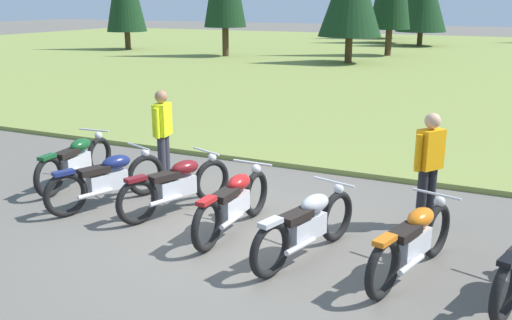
% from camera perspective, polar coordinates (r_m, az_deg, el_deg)
% --- Properties ---
extents(ground_plane, '(140.00, 140.00, 0.00)m').
position_cam_1_polar(ground_plane, '(8.01, -1.85, -7.27)').
color(ground_plane, '#605B54').
extents(grass_moorland, '(80.00, 44.00, 0.10)m').
position_cam_1_polar(grass_moorland, '(32.07, 19.46, 9.46)').
color(grass_moorland, olive).
rests_on(grass_moorland, ground).
extents(motorcycle_british_green, '(0.62, 2.10, 0.88)m').
position_cam_1_polar(motorcycle_british_green, '(10.37, -17.79, -0.06)').
color(motorcycle_british_green, black).
rests_on(motorcycle_british_green, ground).
extents(motorcycle_navy, '(0.93, 2.00, 0.88)m').
position_cam_1_polar(motorcycle_navy, '(9.17, -14.76, -1.86)').
color(motorcycle_navy, black).
rests_on(motorcycle_navy, ground).
extents(motorcycle_maroon, '(0.92, 2.00, 0.88)m').
position_cam_1_polar(motorcycle_maroon, '(8.67, -8.01, -2.50)').
color(motorcycle_maroon, black).
rests_on(motorcycle_maroon, ground).
extents(motorcycle_red, '(0.62, 2.10, 0.88)m').
position_cam_1_polar(motorcycle_red, '(7.87, -2.28, -4.29)').
color(motorcycle_red, black).
rests_on(motorcycle_red, ground).
extents(motorcycle_silver, '(0.80, 2.05, 0.88)m').
position_cam_1_polar(motorcycle_silver, '(7.12, 5.17, -6.58)').
color(motorcycle_silver, black).
rests_on(motorcycle_silver, ground).
extents(motorcycle_orange, '(0.78, 2.05, 0.88)m').
position_cam_1_polar(motorcycle_orange, '(6.89, 15.61, -7.92)').
color(motorcycle_orange, black).
rests_on(motorcycle_orange, ground).
extents(rider_with_back_turned, '(0.28, 0.54, 1.67)m').
position_cam_1_polar(rider_with_back_turned, '(9.94, -9.43, 2.88)').
color(rider_with_back_turned, '#2D2D38').
rests_on(rider_with_back_turned, ground).
extents(rider_in_hivis_vest, '(0.38, 0.48, 1.67)m').
position_cam_1_polar(rider_in_hivis_vest, '(8.22, 17.11, -0.37)').
color(rider_in_hivis_vest, black).
rests_on(rider_in_hivis_vest, ground).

